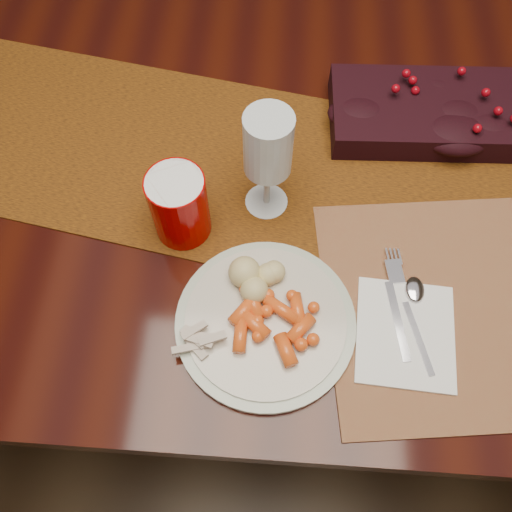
# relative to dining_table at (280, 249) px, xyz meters

# --- Properties ---
(floor) EXTENTS (5.00, 5.00, 0.00)m
(floor) POSITION_rel_dining_table_xyz_m (0.00, 0.00, -0.38)
(floor) COLOR black
(floor) RESTS_ON ground
(dining_table) EXTENTS (1.80, 1.00, 0.75)m
(dining_table) POSITION_rel_dining_table_xyz_m (0.00, 0.00, 0.00)
(dining_table) COLOR black
(dining_table) RESTS_ON floor
(table_runner) EXTENTS (1.76, 0.66, 0.00)m
(table_runner) POSITION_rel_dining_table_xyz_m (-0.05, -0.07, 0.38)
(table_runner) COLOR #533209
(table_runner) RESTS_ON dining_table
(centerpiece) EXTENTS (0.33, 0.18, 0.06)m
(centerpiece) POSITION_rel_dining_table_xyz_m (0.23, 0.05, 0.41)
(centerpiece) COLOR black
(centerpiece) RESTS_ON table_runner
(placemat_main) EXTENTS (0.51, 0.40, 0.00)m
(placemat_main) POSITION_rel_dining_table_xyz_m (0.30, -0.27, 0.38)
(placemat_main) COLOR brown
(placemat_main) RESTS_ON dining_table
(dinner_plate) EXTENTS (0.28, 0.28, 0.01)m
(dinner_plate) POSITION_rel_dining_table_xyz_m (-0.02, -0.32, 0.39)
(dinner_plate) COLOR beige
(dinner_plate) RESTS_ON placemat_main
(baby_carrots) EXTENTS (0.12, 0.10, 0.02)m
(baby_carrots) POSITION_rel_dining_table_xyz_m (-0.01, -0.34, 0.40)
(baby_carrots) COLOR #E85317
(baby_carrots) RESTS_ON dinner_plate
(mashed_potatoes) EXTENTS (0.10, 0.09, 0.05)m
(mashed_potatoes) POSITION_rel_dining_table_xyz_m (-0.03, -0.27, 0.42)
(mashed_potatoes) COLOR beige
(mashed_potatoes) RESTS_ON dinner_plate
(turkey_shreds) EXTENTS (0.07, 0.06, 0.02)m
(turkey_shreds) POSITION_rel_dining_table_xyz_m (-0.10, -0.36, 0.40)
(turkey_shreds) COLOR tan
(turkey_shreds) RESTS_ON dinner_plate
(napkin) EXTENTS (0.14, 0.16, 0.01)m
(napkin) POSITION_rel_dining_table_xyz_m (0.17, -0.33, 0.38)
(napkin) COLOR white
(napkin) RESTS_ON placemat_main
(fork) EXTENTS (0.05, 0.15, 0.00)m
(fork) POSITION_rel_dining_table_xyz_m (0.16, -0.29, 0.39)
(fork) COLOR #AFADCC
(fork) RESTS_ON napkin
(spoon) EXTENTS (0.06, 0.13, 0.00)m
(spoon) POSITION_rel_dining_table_xyz_m (0.19, -0.31, 0.39)
(spoon) COLOR silver
(spoon) RESTS_ON napkin
(red_cup) EXTENTS (0.10, 0.10, 0.11)m
(red_cup) POSITION_rel_dining_table_xyz_m (-0.15, -0.18, 0.44)
(red_cup) COLOR #AB0000
(red_cup) RESTS_ON placemat_main
(wine_glass) EXTENTS (0.08, 0.08, 0.19)m
(wine_glass) POSITION_rel_dining_table_xyz_m (-0.03, -0.12, 0.47)
(wine_glass) COLOR white
(wine_glass) RESTS_ON dining_table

